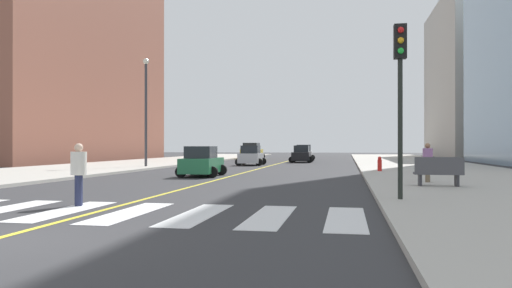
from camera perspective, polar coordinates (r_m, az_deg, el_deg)
The scene contains 17 objects.
sidewalk_kerb_east at distance 28.16m, azimuth 22.69°, elevation -3.50°, with size 10.00×120.00×0.15m, color #B2ADA3.
sidewalk_kerb_west at distance 33.17m, azimuth -23.38°, elevation -2.99°, with size 10.00×120.00×0.15m, color #B2ADA3.
crosswalk_paint at distance 13.21m, azimuth -18.20°, elevation -7.59°, with size 13.50×4.00×0.01m.
lane_divider_paint at distance 47.93m, azimuth 3.02°, elevation -2.22°, with size 0.16×80.00×0.01m, color yellow.
parking_garage_concrete at distance 78.29m, azimuth 27.08°, elevation 6.85°, with size 18.00×24.00×22.52m, color #B2ADA3.
low_rise_brick_west at distance 60.86m, azimuth -23.54°, elevation 9.15°, with size 16.00×32.00×23.13m, color #915442.
car_white_nearest at distance 55.04m, azimuth 5.66°, elevation -1.09°, with size 2.63×4.10×1.80m.
car_green_second at distance 27.02m, azimuth -6.40°, elevation -2.15°, with size 2.43×3.80×1.67m.
car_black_third at distance 49.22m, azimuth 5.39°, elevation -1.24°, with size 2.44×3.87×1.72m.
car_silver_fourth at distance 41.99m, azimuth -0.60°, elevation -1.42°, with size 2.47×3.88×1.71m.
car_yellow_fifth at distance 60.37m, azimuth -0.50°, elevation -0.90°, with size 2.86×4.58×2.04m.
traffic_light_near_corner at distance 14.82m, azimuth 16.62°, elevation 7.59°, with size 0.36×0.41×5.09m.
park_bench at distance 19.87m, azimuth 20.70°, elevation -3.12°, with size 1.80×0.57×1.12m.
pedestrian_crossing at distance 14.62m, azimuth -20.15°, elevation -3.05°, with size 0.44×0.44×1.77m.
pedestrian_waiting_east at distance 21.96m, azimuth 19.56°, elevation -1.85°, with size 0.41×0.41×1.67m.
fire_hydrant at distance 30.60m, azimuth 14.35°, elevation -2.29°, with size 0.26×0.26×0.89m.
street_lamp at distance 37.60m, azimuth -12.83°, elevation 4.70°, with size 0.44×0.44×8.14m.
Camera 1 is at (6.30, -7.48, 1.71)m, focal length 33.98 mm.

